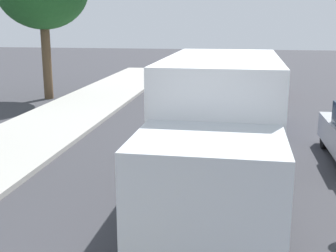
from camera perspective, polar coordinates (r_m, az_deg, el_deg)
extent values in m
cube|color=gold|center=(12.15, 0.84, -5.63)|extent=(0.16, 56.00, 0.01)
cube|color=white|center=(10.07, 6.86, 1.44)|extent=(2.48, 5.04, 2.60)
cube|color=silver|center=(6.85, 5.09, -8.33)|extent=(2.31, 2.04, 1.70)
cube|color=#1E2D3D|center=(5.88, 4.40, -8.18)|extent=(2.04, 0.11, 0.75)
cylinder|color=black|center=(7.44, 13.44, -14.90)|extent=(0.32, 1.00, 1.00)
cylinder|color=black|center=(7.58, -3.11, -13.96)|extent=(0.32, 1.00, 1.00)
cylinder|color=black|center=(11.64, 12.19, -4.25)|extent=(0.32, 1.00, 1.00)
cylinder|color=black|center=(11.73, 1.88, -3.80)|extent=(0.32, 1.00, 1.00)
cube|color=#2D4793|center=(16.84, 10.82, 1.84)|extent=(1.86, 4.43, 0.76)
cube|color=#1E2D3D|center=(16.86, 10.91, 4.27)|extent=(1.61, 1.82, 0.64)
cylinder|color=black|center=(15.58, 13.74, -0.50)|extent=(0.23, 0.64, 0.64)
cylinder|color=black|center=(15.54, 7.92, -0.27)|extent=(0.23, 0.64, 0.64)
cylinder|color=black|center=(18.32, 13.18, 1.61)|extent=(0.23, 0.64, 0.64)
cylinder|color=black|center=(18.29, 8.24, 1.81)|extent=(0.23, 0.64, 0.64)
cube|color=maroon|center=(24.19, 10.03, 5.39)|extent=(1.93, 4.45, 0.76)
cube|color=#1E2D3D|center=(24.26, 10.08, 7.08)|extent=(1.64, 1.85, 0.64)
cylinder|color=black|center=(22.91, 12.13, 4.01)|extent=(0.24, 0.65, 0.64)
cylinder|color=black|center=(22.82, 8.16, 4.14)|extent=(0.24, 0.65, 0.64)
cylinder|color=black|center=(25.68, 11.63, 5.04)|extent=(0.24, 0.65, 0.64)
cylinder|color=black|center=(25.61, 8.09, 5.16)|extent=(0.24, 0.65, 0.64)
cylinder|color=black|center=(14.88, 19.51, -1.55)|extent=(0.22, 0.64, 0.64)
cylinder|color=brown|center=(23.59, -15.25, 7.73)|extent=(0.46, 0.46, 3.60)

